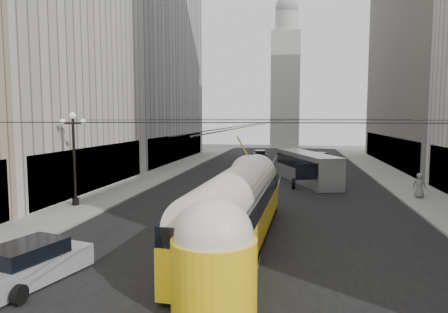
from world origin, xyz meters
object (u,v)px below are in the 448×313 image
at_px(streetcar, 238,206).
at_px(sedan_silver, 28,265).
at_px(city_bus, 306,166).
at_px(pedestrian_sidewalk_right, 419,185).

xyz_separation_m(streetcar, sedan_silver, (-7.00, -6.13, -1.14)).
relative_size(streetcar, city_bus, 1.47).
height_order(city_bus, sedan_silver, city_bus).
distance_m(sedan_silver, pedestrian_sidewalk_right, 26.73).
xyz_separation_m(sedan_silver, pedestrian_sidewalk_right, (18.96, 18.83, 0.41)).
bearing_deg(streetcar, sedan_silver, -138.80).
bearing_deg(pedestrian_sidewalk_right, sedan_silver, 65.63).
xyz_separation_m(city_bus, sedan_silver, (-10.81, -25.56, -0.87)).
xyz_separation_m(streetcar, city_bus, (3.81, 19.43, -0.27)).
bearing_deg(pedestrian_sidewalk_right, streetcar, 67.55).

